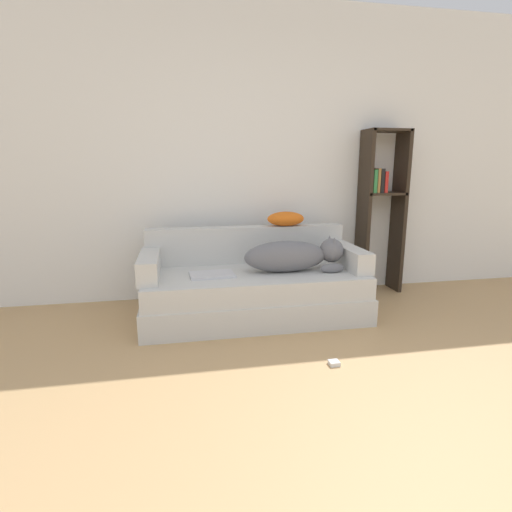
{
  "coord_description": "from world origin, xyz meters",
  "views": [
    {
      "loc": [
        -0.79,
        -0.99,
        1.22
      ],
      "look_at": [
        -0.2,
        2.05,
        0.54
      ],
      "focal_mm": 28.0,
      "sensor_mm": 36.0,
      "label": 1
    }
  ],
  "objects_px": {
    "throw_pillow": "(286,219)",
    "bookshelf": "(381,203)",
    "power_adapter": "(334,363)",
    "couch": "(254,294)",
    "dog": "(294,255)",
    "laptop": "(212,275)"
  },
  "relations": [
    {
      "from": "laptop",
      "to": "bookshelf",
      "type": "bearing_deg",
      "value": 14.47
    },
    {
      "from": "dog",
      "to": "bookshelf",
      "type": "distance_m",
      "value": 1.23
    },
    {
      "from": "couch",
      "to": "laptop",
      "type": "distance_m",
      "value": 0.41
    },
    {
      "from": "bookshelf",
      "to": "power_adapter",
      "type": "relative_size",
      "value": 24.64
    },
    {
      "from": "couch",
      "to": "throw_pillow",
      "type": "bearing_deg",
      "value": 43.47
    },
    {
      "from": "laptop",
      "to": "throw_pillow",
      "type": "xyz_separation_m",
      "value": [
        0.71,
        0.41,
        0.38
      ]
    },
    {
      "from": "throw_pillow",
      "to": "power_adapter",
      "type": "relative_size",
      "value": 5.25
    },
    {
      "from": "throw_pillow",
      "to": "bookshelf",
      "type": "xyz_separation_m",
      "value": [
        1.0,
        0.15,
        0.12
      ]
    },
    {
      "from": "couch",
      "to": "dog",
      "type": "bearing_deg",
      "value": -10.49
    },
    {
      "from": "bookshelf",
      "to": "throw_pillow",
      "type": "bearing_deg",
      "value": -171.61
    },
    {
      "from": "couch",
      "to": "dog",
      "type": "height_order",
      "value": "dog"
    },
    {
      "from": "couch",
      "to": "power_adapter",
      "type": "bearing_deg",
      "value": -70.27
    },
    {
      "from": "bookshelf",
      "to": "power_adapter",
      "type": "distance_m",
      "value": 1.97
    },
    {
      "from": "couch",
      "to": "dog",
      "type": "xyz_separation_m",
      "value": [
        0.33,
        -0.06,
        0.33
      ]
    },
    {
      "from": "laptop",
      "to": "throw_pillow",
      "type": "height_order",
      "value": "throw_pillow"
    },
    {
      "from": "power_adapter",
      "to": "dog",
      "type": "bearing_deg",
      "value": 90.91
    },
    {
      "from": "bookshelf",
      "to": "couch",
      "type": "bearing_deg",
      "value": -160.31
    },
    {
      "from": "couch",
      "to": "power_adapter",
      "type": "relative_size",
      "value": 28.24
    },
    {
      "from": "laptop",
      "to": "bookshelf",
      "type": "distance_m",
      "value": 1.87
    },
    {
      "from": "laptop",
      "to": "throw_pillow",
      "type": "distance_m",
      "value": 0.9
    },
    {
      "from": "couch",
      "to": "dog",
      "type": "distance_m",
      "value": 0.47
    },
    {
      "from": "laptop",
      "to": "power_adapter",
      "type": "bearing_deg",
      "value": -55.33
    }
  ]
}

